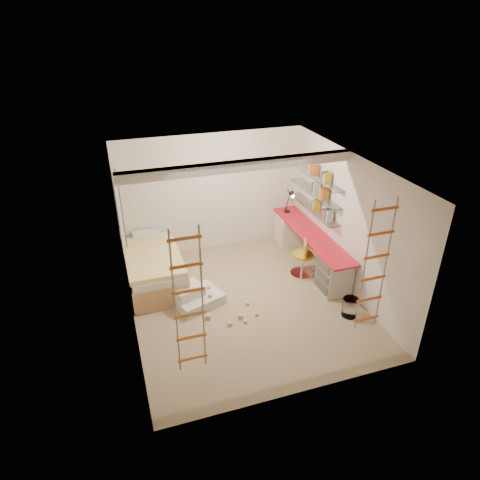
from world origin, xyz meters
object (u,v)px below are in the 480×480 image
object	(u,v)px
desk	(310,247)
swivel_chair	(303,262)
play_platform	(195,296)
bed	(153,267)

from	to	relation	value
desk	swivel_chair	size ratio (longest dim) A/B	3.54
desk	play_platform	size ratio (longest dim) A/B	2.77
desk	play_platform	distance (m)	2.68
play_platform	desk	bearing A→B (deg)	12.92
desk	swivel_chair	world-z (taller)	swivel_chair
bed	desk	bearing A→B (deg)	-6.49
play_platform	bed	bearing A→B (deg)	121.96
desk	bed	xyz separation A→B (m)	(-3.20, 0.36, -0.07)
desk	bed	distance (m)	3.22
swivel_chair	play_platform	bearing A→B (deg)	-173.60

